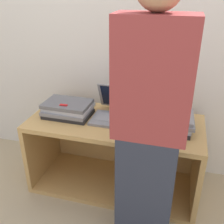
{
  "coord_description": "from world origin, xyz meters",
  "views": [
    {
      "loc": [
        0.45,
        -1.42,
        1.57
      ],
      "look_at": [
        0.0,
        0.2,
        0.74
      ],
      "focal_mm": 42.0,
      "sensor_mm": 36.0,
      "label": 1
    }
  ],
  "objects_px": {
    "laptop_stack_left": "(68,109)",
    "laptop_stack_right": "(167,121)",
    "laptop_open": "(117,112)",
    "person": "(149,129)"
  },
  "relations": [
    {
      "from": "person",
      "to": "laptop_stack_right",
      "type": "bearing_deg",
      "value": 80.62
    },
    {
      "from": "laptop_open",
      "to": "person",
      "type": "distance_m",
      "value": 0.62
    },
    {
      "from": "laptop_open",
      "to": "laptop_stack_left",
      "type": "relative_size",
      "value": 0.96
    },
    {
      "from": "laptop_stack_left",
      "to": "laptop_stack_right",
      "type": "bearing_deg",
      "value": -0.06
    },
    {
      "from": "laptop_stack_left",
      "to": "laptop_stack_right",
      "type": "relative_size",
      "value": 0.98
    },
    {
      "from": "laptop_stack_left",
      "to": "laptop_stack_right",
      "type": "height_order",
      "value": "same"
    },
    {
      "from": "laptop_open",
      "to": "laptop_stack_right",
      "type": "relative_size",
      "value": 0.94
    },
    {
      "from": "laptop_open",
      "to": "laptop_stack_right",
      "type": "xyz_separation_m",
      "value": [
        0.39,
        -0.06,
        0.01
      ]
    },
    {
      "from": "laptop_stack_left",
      "to": "laptop_stack_right",
      "type": "distance_m",
      "value": 0.78
    },
    {
      "from": "laptop_stack_left",
      "to": "person",
      "type": "height_order",
      "value": "person"
    }
  ]
}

